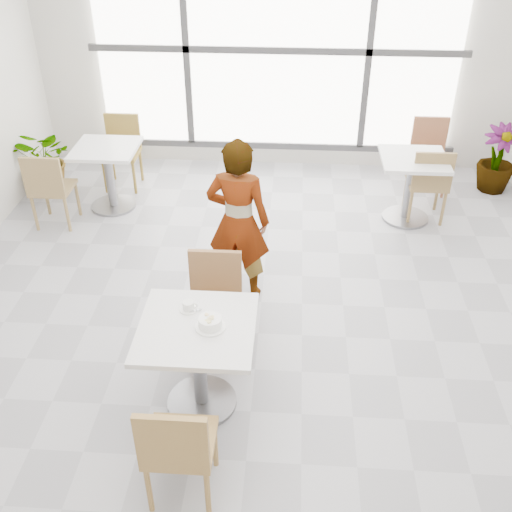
# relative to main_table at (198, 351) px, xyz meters

# --- Properties ---
(floor) EXTENTS (7.00, 7.00, 0.00)m
(floor) POSITION_rel_main_table_xyz_m (0.37, 0.81, -0.52)
(floor) COLOR #9E9EA5
(floor) RESTS_ON ground
(wall_back) EXTENTS (6.00, 0.00, 6.00)m
(wall_back) POSITION_rel_main_table_xyz_m (0.37, 4.31, 0.98)
(wall_back) COLOR silver
(wall_back) RESTS_ON ground
(window) EXTENTS (4.60, 0.07, 2.52)m
(window) POSITION_rel_main_table_xyz_m (0.37, 4.25, 0.98)
(window) COLOR white
(window) RESTS_ON ground
(main_table) EXTENTS (0.80, 0.80, 0.75)m
(main_table) POSITION_rel_main_table_xyz_m (0.00, 0.00, 0.00)
(main_table) COLOR silver
(main_table) RESTS_ON ground
(chair_near) EXTENTS (0.42, 0.42, 0.87)m
(chair_near) POSITION_rel_main_table_xyz_m (-0.01, -0.80, -0.02)
(chair_near) COLOR #A27A41
(chair_near) RESTS_ON ground
(chair_far) EXTENTS (0.42, 0.42, 0.87)m
(chair_far) POSITION_rel_main_table_xyz_m (0.03, 0.65, -0.02)
(chair_far) COLOR brown
(chair_far) RESTS_ON ground
(oatmeal_bowl) EXTENTS (0.21, 0.21, 0.10)m
(oatmeal_bowl) POSITION_rel_main_table_xyz_m (0.10, -0.01, 0.27)
(oatmeal_bowl) COLOR white
(oatmeal_bowl) RESTS_ON main_table
(coffee_cup) EXTENTS (0.16, 0.13, 0.07)m
(coffee_cup) POSITION_rel_main_table_xyz_m (-0.08, 0.17, 0.26)
(coffee_cup) COLOR white
(coffee_cup) RESTS_ON main_table
(person) EXTENTS (0.60, 0.44, 1.54)m
(person) POSITION_rel_main_table_xyz_m (0.16, 1.39, 0.25)
(person) COLOR black
(person) RESTS_ON ground
(bg_table_left) EXTENTS (0.70, 0.70, 0.75)m
(bg_table_left) POSITION_rel_main_table_xyz_m (-1.47, 2.96, -0.04)
(bg_table_left) COLOR white
(bg_table_left) RESTS_ON ground
(bg_table_right) EXTENTS (0.70, 0.70, 0.75)m
(bg_table_right) POSITION_rel_main_table_xyz_m (1.91, 2.90, -0.04)
(bg_table_right) COLOR white
(bg_table_right) RESTS_ON ground
(bg_chair_left_near) EXTENTS (0.42, 0.42, 0.87)m
(bg_chair_left_near) POSITION_rel_main_table_xyz_m (-1.98, 2.47, -0.02)
(bg_chair_left_near) COLOR olive
(bg_chair_left_near) RESTS_ON ground
(bg_chair_left_far) EXTENTS (0.42, 0.42, 0.87)m
(bg_chair_left_far) POSITION_rel_main_table_xyz_m (-1.47, 3.57, -0.02)
(bg_chair_left_far) COLOR olive
(bg_chair_left_far) RESTS_ON ground
(bg_chair_right_near) EXTENTS (0.42, 0.42, 0.87)m
(bg_chair_right_near) POSITION_rel_main_table_xyz_m (2.10, 2.87, -0.02)
(bg_chair_right_near) COLOR olive
(bg_chair_right_near) RESTS_ON ground
(bg_chair_right_far) EXTENTS (0.42, 0.42, 0.87)m
(bg_chair_right_far) POSITION_rel_main_table_xyz_m (2.24, 3.71, -0.02)
(bg_chair_right_far) COLOR #965C3D
(bg_chair_right_far) RESTS_ON ground
(plant_left) EXTENTS (0.89, 0.83, 0.83)m
(plant_left) POSITION_rel_main_table_xyz_m (-2.33, 3.30, -0.11)
(plant_left) COLOR #4F7D3D
(plant_left) RESTS_ON ground
(plant_right) EXTENTS (0.46, 0.46, 0.82)m
(plant_right) POSITION_rel_main_table_xyz_m (3.07, 3.70, -0.11)
(plant_right) COLOR #4B863B
(plant_right) RESTS_ON ground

